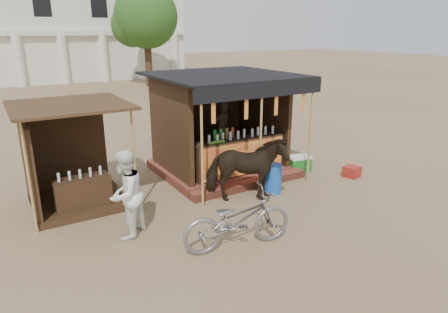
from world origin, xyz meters
name	(u,v)px	position (x,y,z in m)	size (l,w,h in m)	color
ground	(264,227)	(0.00, 0.00, 0.00)	(120.00, 120.00, 0.00)	#846B4C
main_stall	(222,137)	(1.01, 3.36, 1.03)	(3.60, 3.61, 2.78)	brown
secondary_stall	(68,170)	(-3.17, 3.24, 0.85)	(2.40, 2.40, 2.38)	#3C2815
cow	(246,170)	(0.43, 1.33, 0.78)	(0.84, 1.85, 1.56)	black
motorbike	(238,220)	(-0.90, -0.37, 0.55)	(0.74, 2.11, 1.11)	gray
bystander	(125,194)	(-2.51, 1.11, 0.88)	(0.86, 0.67, 1.76)	white
blue_barrel	(272,179)	(1.29, 1.40, 0.37)	(0.47, 0.47, 0.73)	#174FAF
red_crate	(352,172)	(3.87, 1.15, 0.15)	(0.38, 0.40, 0.29)	maroon
cooler	(299,164)	(2.90, 2.25, 0.23)	(0.71, 0.56, 0.46)	#186E20
background_building	(10,29)	(-2.00, 29.94, 3.98)	(26.00, 7.45, 8.18)	silver
tree	(143,19)	(5.81, 22.14, 4.63)	(4.50, 4.40, 7.00)	#382314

